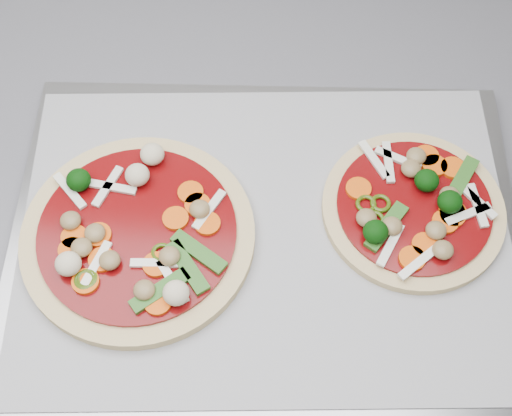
{
  "coord_description": "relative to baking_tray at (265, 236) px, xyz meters",
  "views": [
    {
      "loc": [
        -0.39,
        0.93,
        1.52
      ],
      "look_at": [
        -0.41,
        1.27,
        0.93
      ],
      "focal_mm": 50.0,
      "sensor_mm": 36.0,
      "label": 1
    }
  ],
  "objects": [
    {
      "name": "baking_tray",
      "position": [
        0.0,
        0.0,
        0.0
      ],
      "size": [
        0.5,
        0.38,
        0.02
      ],
      "primitive_type": "cube",
      "rotation": [
        0.0,
        0.0,
        0.03
      ],
      "color": "gray",
      "rests_on": "countertop"
    },
    {
      "name": "parchment",
      "position": [
        0.0,
        0.0,
        0.01
      ],
      "size": [
        0.49,
        0.37,
        0.0
      ],
      "primitive_type": "cube",
      "rotation": [
        0.0,
        0.0,
        0.06
      ],
      "color": "#A2A2A7",
      "rests_on": "baking_tray"
    },
    {
      "name": "pizza_left",
      "position": [
        -0.12,
        -0.02,
        0.02
      ],
      "size": [
        0.3,
        0.3,
        0.04
      ],
      "rotation": [
        0.0,
        0.0,
        0.45
      ],
      "color": "#E1C882",
      "rests_on": "parchment"
    },
    {
      "name": "pizza_right",
      "position": [
        0.14,
        0.03,
        0.02
      ],
      "size": [
        0.18,
        0.18,
        0.03
      ],
      "rotation": [
        0.0,
        0.0,
        0.03
      ],
      "color": "#E1C882",
      "rests_on": "parchment"
    }
  ]
}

